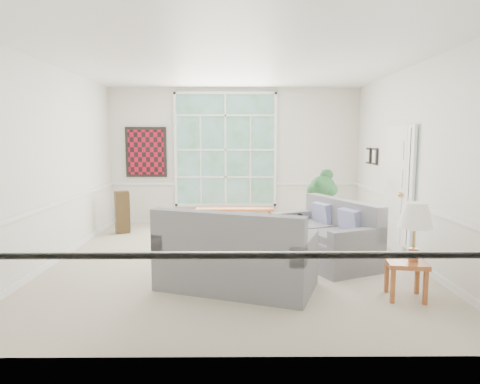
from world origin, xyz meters
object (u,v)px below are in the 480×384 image
(coffee_table, at_px, (209,240))
(end_table, at_px, (322,226))
(loveseat_right, at_px, (323,231))
(side_table, at_px, (405,280))
(loveseat_front, at_px, (237,248))

(coffee_table, distance_m, end_table, 2.30)
(loveseat_right, xyz_separation_m, end_table, (0.30, 1.57, -0.23))
(side_table, bearing_deg, coffee_table, 138.28)
(side_table, bearing_deg, loveseat_front, 168.54)
(end_table, distance_m, side_table, 3.15)
(coffee_table, bearing_deg, end_table, 23.57)
(loveseat_front, relative_size, coffee_table, 1.85)
(loveseat_right, height_order, coffee_table, loveseat_right)
(loveseat_front, bearing_deg, side_table, 8.32)
(loveseat_right, bearing_deg, loveseat_front, -163.02)
(loveseat_front, distance_m, end_table, 3.19)
(loveseat_front, xyz_separation_m, coffee_table, (-0.47, 1.80, -0.32))
(coffee_table, xyz_separation_m, side_table, (2.47, -2.20, 0.04))
(loveseat_front, height_order, end_table, loveseat_front)
(loveseat_right, height_order, end_table, loveseat_right)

